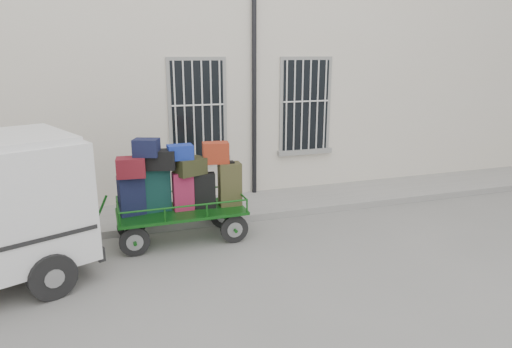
{
  "coord_description": "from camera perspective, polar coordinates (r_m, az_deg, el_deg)",
  "views": [
    {
      "loc": [
        -2.44,
        -7.42,
        3.5
      ],
      "look_at": [
        0.36,
        1.0,
        1.15
      ],
      "focal_mm": 32.0,
      "sensor_mm": 36.0,
      "label": 1
    }
  ],
  "objects": [
    {
      "name": "luggage_cart",
      "position": [
        8.68,
        -9.6,
        -1.74
      ],
      "size": [
        2.82,
        1.11,
        2.03
      ],
      "rotation": [
        0.0,
        0.0,
        0.01
      ],
      "color": "black",
      "rests_on": "ground"
    },
    {
      "name": "sidewalk",
      "position": [
        10.5,
        -3.93,
        -4.25
      ],
      "size": [
        24.0,
        1.7,
        0.15
      ],
      "primitive_type": "cube",
      "color": "gray",
      "rests_on": "ground"
    },
    {
      "name": "building",
      "position": [
        13.15,
        -7.86,
        12.51
      ],
      "size": [
        24.0,
        5.15,
        6.0
      ],
      "color": "beige",
      "rests_on": "ground"
    },
    {
      "name": "ground",
      "position": [
        8.56,
        -0.16,
        -9.31
      ],
      "size": [
        80.0,
        80.0,
        0.0
      ],
      "primitive_type": "plane",
      "color": "slate",
      "rests_on": "ground"
    }
  ]
}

